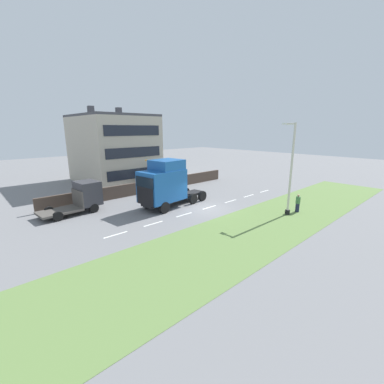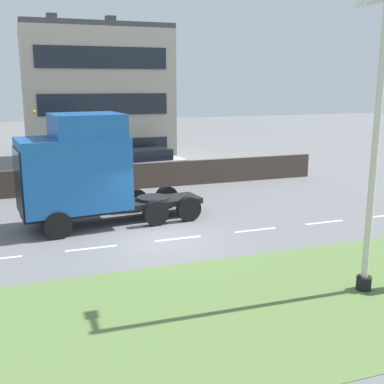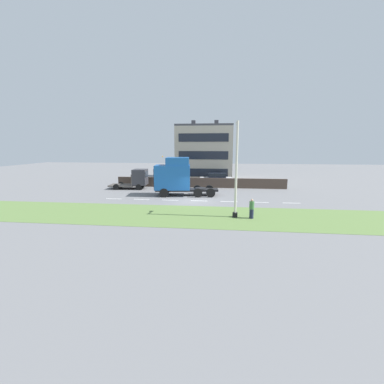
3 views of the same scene
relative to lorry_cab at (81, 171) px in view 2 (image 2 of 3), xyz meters
The scene contains 8 objects.
ground_plane 4.34m from the lorry_cab, 139.40° to the right, with size 120.00×120.00×0.00m, color slate.
grass_verge 9.40m from the lorry_cab, 164.73° to the right, with size 7.00×44.00×0.01m.
lane_markings 4.76m from the lorry_cab, 132.10° to the right, with size 0.16×21.00×0.00m.
boundary_wall 6.83m from the lorry_cab, 21.21° to the right, with size 0.25×24.00×1.38m.
building_block 15.78m from the lorry_cab, ahead, with size 11.41×8.93×10.25m.
lorry_cab is the anchor object (origin of this frame).
parked_car 9.32m from the lorry_cab, 30.37° to the right, with size 2.36×4.84×1.92m.
lamp_post 11.08m from the lorry_cab, 143.09° to the right, with size 1.33×0.41×7.78m.
Camera 2 is at (-16.26, 4.52, 5.68)m, focal length 45.00 mm.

